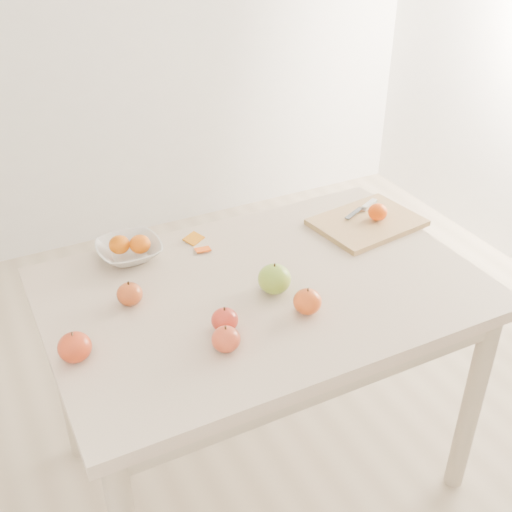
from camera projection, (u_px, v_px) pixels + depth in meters
name	position (u px, v px, depth m)	size (l,w,h in m)	color
ground	(263.00, 465.00, 2.19)	(3.50, 3.50, 0.00)	#C6B293
table	(264.00, 314.00, 1.84)	(1.20, 0.80, 0.75)	beige
cutting_board	(367.00, 222.00, 2.08)	(0.33, 0.24, 0.02)	tan
board_tangerine	(378.00, 212.00, 2.06)	(0.06, 0.06, 0.05)	#DB4D07
fruit_bowl	(129.00, 251.00, 1.90)	(0.19, 0.19, 0.05)	silver
bowl_tangerine_near	(119.00, 245.00, 1.89)	(0.06, 0.06, 0.05)	#E56008
bowl_tangerine_far	(140.00, 244.00, 1.89)	(0.06, 0.06, 0.06)	#D66707
orange_peel_a	(194.00, 240.00, 2.00)	(0.06, 0.04, 0.00)	#C86F0E
orange_peel_b	(203.00, 250.00, 1.95)	(0.04, 0.04, 0.00)	#E65310
paring_knife	(367.00, 206.00, 2.14)	(0.16, 0.08, 0.01)	silver
apple_green	(274.00, 279.00, 1.75)	(0.09, 0.09, 0.08)	#5E9519
apple_red_e	(307.00, 301.00, 1.67)	(0.08, 0.08, 0.07)	#A52318
apple_red_b	(225.00, 320.00, 1.61)	(0.07, 0.07, 0.06)	maroon
apple_red_a	(130.00, 294.00, 1.70)	(0.07, 0.07, 0.06)	maroon
apple_red_d	(75.00, 347.00, 1.51)	(0.08, 0.08, 0.07)	maroon
apple_red_c	(226.00, 339.00, 1.54)	(0.07, 0.07, 0.06)	#A51D17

